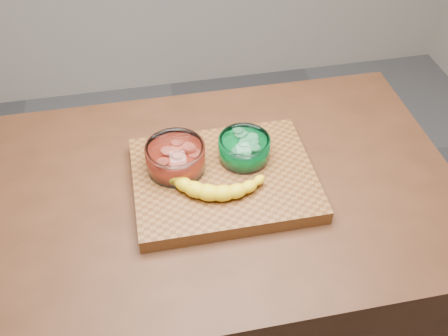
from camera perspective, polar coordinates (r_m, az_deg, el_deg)
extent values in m
cube|color=#472615|center=(1.63, 0.00, -12.83)|extent=(1.20, 0.80, 0.90)
cube|color=brown|center=(1.26, 0.00, -1.29)|extent=(0.45, 0.35, 0.04)
cylinder|color=white|center=(1.24, -5.55, 1.22)|extent=(0.15, 0.15, 0.07)
cylinder|color=red|center=(1.25, -5.52, 0.89)|extent=(0.13, 0.13, 0.04)
cylinder|color=#F0614B|center=(1.23, -5.61, 1.86)|extent=(0.12, 0.12, 0.02)
cylinder|color=white|center=(1.27, 2.31, 2.26)|extent=(0.13, 0.13, 0.06)
cylinder|color=#028431|center=(1.27, 2.30, 1.99)|extent=(0.11, 0.11, 0.03)
cylinder|color=#60CC7C|center=(1.25, 2.34, 2.88)|extent=(0.10, 0.10, 0.02)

